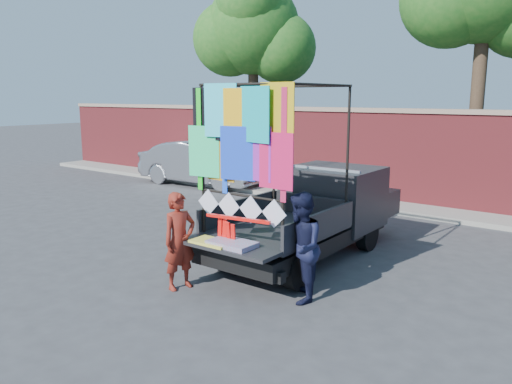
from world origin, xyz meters
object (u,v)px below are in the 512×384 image
Objects in this scene: sedan at (202,163)px; man at (300,247)px; woman at (180,241)px; pickup_truck at (320,210)px.

sedan is 9.93m from man.
man reaches higher than woman.
man is (1.73, 0.70, 0.05)m from woman.
sedan is at bearing 149.77° from pickup_truck.
woman is at bearing -143.67° from sedan.
pickup_truck reaches higher than sedan.
woman is (-0.76, -2.98, -0.03)m from pickup_truck.
pickup_truck reaches higher than woman.
woman is 1.87m from man.
pickup_truck reaches higher than man.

